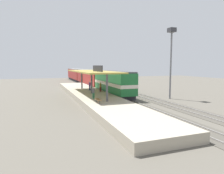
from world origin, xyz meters
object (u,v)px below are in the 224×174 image
object	(u,v)px
platform_bench	(98,99)
passenger_carriage_rear	(76,74)
light_mast	(171,48)
person_waiting	(94,92)
locomotive	(113,83)
person_boarding	(90,85)
person_walking	(100,86)
passenger_carriage_front	(90,78)

from	to	relation	value
platform_bench	passenger_carriage_rear	bearing A→B (deg)	83.08
platform_bench	light_mast	world-z (taller)	light_mast
platform_bench	person_waiting	size ratio (longest dim) A/B	0.99
locomotive	passenger_carriage_rear	distance (m)	38.80
person_boarding	passenger_carriage_rear	bearing A→B (deg)	84.00
passenger_carriage_rear	person_walking	bearing A→B (deg)	-93.61
passenger_carriage_rear	person_waiting	size ratio (longest dim) A/B	11.70
light_mast	person_walking	bearing A→B (deg)	147.72
passenger_carriage_rear	person_waiting	distance (m)	46.38
person_walking	light_mast	bearing A→B (deg)	-32.28
passenger_carriage_front	person_boarding	distance (m)	16.04
light_mast	person_waiting	world-z (taller)	light_mast
passenger_carriage_rear	person_waiting	world-z (taller)	passenger_carriage_rear
locomotive	person_walking	world-z (taller)	locomotive
passenger_carriage_front	person_boarding	xyz separation A→B (m)	(-3.82, -15.57, -0.46)
locomotive	passenger_carriage_front	size ratio (longest dim) A/B	0.72
platform_bench	locomotive	distance (m)	12.27
locomotive	light_mast	xyz separation A→B (m)	(7.80, -6.54, 5.99)
person_walking	person_boarding	size ratio (longest dim) A/B	1.00
light_mast	person_boarding	xyz separation A→B (m)	(-11.62, 8.97, -6.54)
person_waiting	person_walking	size ratio (longest dim) A/B	1.00
platform_bench	light_mast	distance (m)	16.03
person_waiting	person_boarding	world-z (taller)	same
locomotive	person_boarding	world-z (taller)	locomotive
light_mast	platform_bench	bearing A→B (deg)	-163.41
passenger_carriage_front	person_walking	world-z (taller)	passenger_carriage_front
platform_bench	locomotive	bearing A→B (deg)	60.60
person_boarding	light_mast	bearing A→B (deg)	-37.67
platform_bench	person_boarding	size ratio (longest dim) A/B	0.99
passenger_carriage_front	light_mast	distance (m)	26.46
platform_bench	passenger_carriage_front	bearing A→B (deg)	78.17
locomotive	passenger_carriage_front	xyz separation A→B (m)	(0.00, 18.00, -0.10)
person_walking	person_waiting	bearing A→B (deg)	-114.10
light_mast	person_boarding	distance (m)	16.07
platform_bench	locomotive	xyz separation A→B (m)	(6.00, 10.65, 1.07)
locomotive	passenger_carriage_rear	size ratio (longest dim) A/B	0.72
light_mast	person_waiting	size ratio (longest dim) A/B	6.84
light_mast	person_waiting	xyz separation A→B (m)	(-13.46, -0.70, -6.54)
platform_bench	light_mast	bearing A→B (deg)	16.59
passenger_carriage_rear	person_boarding	world-z (taller)	passenger_carriage_rear
platform_bench	passenger_carriage_rear	xyz separation A→B (m)	(6.00, 49.45, 0.97)
locomotive	person_walking	distance (m)	2.51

